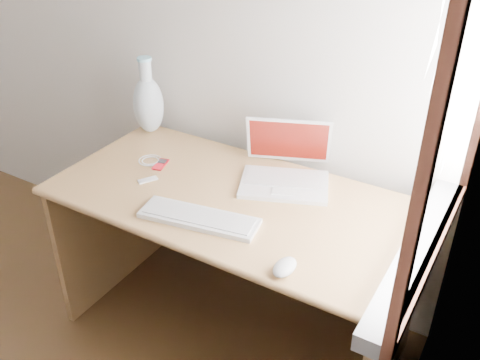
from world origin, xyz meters
The scene contains 10 objects.
back_wall centered at (0.00, 1.75, 1.30)m, with size 3.50×0.04×2.60m, color white.
window centered at (1.72, 1.30, 1.28)m, with size 0.11×0.99×1.10m.
desk centered at (0.96, 1.40, 0.54)m, with size 1.43×0.72×0.76m.
laptop centered at (1.10, 1.53, 0.81)m, with size 0.42×0.41×0.24m.
external_keyboard centered at (0.94, 1.11, 0.77)m, with size 0.46×0.21×0.02m.
mouse centered at (1.34, 1.02, 0.78)m, with size 0.07×0.11×0.04m, color silver.
ipod centered at (0.57, 1.36, 0.76)m, with size 0.06×0.10×0.01m.
cable_coil centered at (0.50, 1.37, 0.76)m, with size 0.10×0.10×0.01m, color white.
remote centered at (0.60, 1.24, 0.76)m, with size 0.03×0.08×0.01m, color white.
vase centered at (0.32, 1.61, 0.91)m, with size 0.14×0.14×0.37m.
Camera 1 is at (1.90, -0.19, 1.90)m, focal length 40.00 mm.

